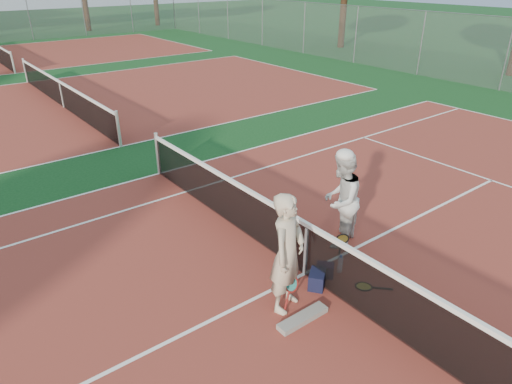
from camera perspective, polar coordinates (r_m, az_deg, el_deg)
ground at (r=8.10m, az=6.09°, el=-10.13°), size 130.00×130.00×0.00m
court_main at (r=8.10m, az=6.09°, el=-10.11°), size 23.77×10.97×0.01m
court_far_a at (r=19.31m, az=-22.87°, el=9.74°), size 23.77×10.97×0.01m
net_main at (r=7.81m, az=6.27°, el=-7.11°), size 0.10×10.98×1.02m
net_far_a at (r=19.19m, az=-23.13°, el=11.19°), size 0.10×10.98×1.02m
fence_right at (r=23.80m, az=24.25°, el=15.99°), size 0.06×54.50×3.00m
player_a at (r=6.84m, az=3.96°, el=-7.65°), size 0.84×0.71×1.95m
player_b at (r=8.57m, az=10.57°, el=-0.98°), size 1.12×1.03×1.87m
racket_red at (r=7.23m, az=4.37°, el=-12.33°), size 0.32×0.33×0.57m
racket_black_held at (r=8.39m, az=10.66°, el=-6.72°), size 0.36×0.35×0.57m
racket_spare at (r=7.96m, az=13.31°, el=-11.43°), size 0.60×0.62×0.03m
sports_bag_navy at (r=7.76m, az=7.63°, el=-10.77°), size 0.44×0.42×0.29m
sports_bag_purple at (r=8.03m, az=8.60°, el=-9.64°), size 0.35×0.36×0.24m
net_cover_canvas at (r=7.15m, az=5.87°, el=-15.41°), size 0.88×0.20×0.09m
water_bottle at (r=8.15m, az=10.47°, el=-8.92°), size 0.09×0.09×0.30m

